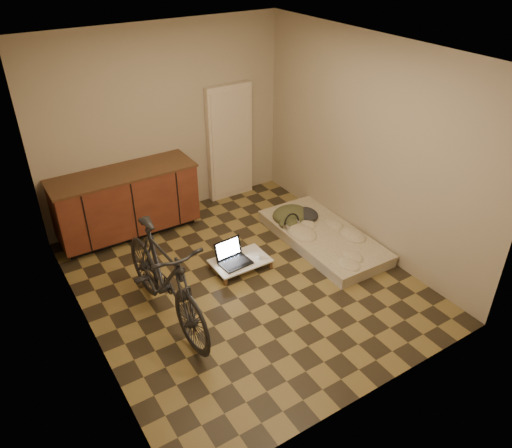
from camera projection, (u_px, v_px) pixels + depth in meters
room_shell at (242, 181)px, 5.18m from camera, size 3.50×4.00×2.60m
cabinets at (126, 203)px, 6.50m from camera, size 1.84×0.62×0.91m
appliance_panel at (230, 143)px, 7.25m from camera, size 0.70×0.10×1.70m
bicycle at (164, 274)px, 4.99m from camera, size 0.62×1.86×1.19m
futon at (323, 237)px, 6.51m from camera, size 0.90×1.83×0.16m
clothing_pile at (295, 211)px, 6.73m from camera, size 0.55×0.46×0.22m
headphones at (292, 221)px, 6.53m from camera, size 0.28×0.26×0.18m
lap_desk at (240, 261)px, 6.02m from camera, size 0.69×0.44×0.11m
laptop at (233, 258)px, 5.96m from camera, size 0.38×0.35×0.25m
mouse at (259, 257)px, 6.04m from camera, size 0.07×0.10×0.03m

